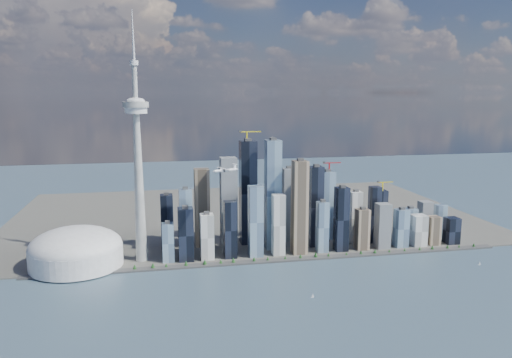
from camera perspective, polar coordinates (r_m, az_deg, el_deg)
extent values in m
plane|color=#375561|center=(931.35, 5.99, -14.32)|extent=(4000.00, 4000.00, 0.00)
cube|color=#383838|center=(1154.77, 2.27, -9.30)|extent=(1100.00, 22.00, 4.00)
cube|color=#4C4C47|center=(1578.16, -1.56, -4.06)|extent=(1400.00, 900.00, 3.00)
cylinder|color=#3F2D1E|center=(1145.61, -21.98, -10.02)|extent=(1.00, 1.00, 2.40)
cone|color=#1C4D1B|center=(1144.44, -21.99, -9.85)|extent=(7.20, 7.20, 8.00)
cylinder|color=#3F2D1E|center=(1132.26, -17.60, -9.99)|extent=(1.00, 1.00, 2.40)
cone|color=#1C4D1B|center=(1131.08, -17.61, -9.82)|extent=(7.20, 7.20, 8.00)
cylinder|color=#3F2D1E|center=(1125.45, -13.15, -9.90)|extent=(1.00, 1.00, 2.40)
cone|color=#1C4D1B|center=(1124.26, -13.16, -9.73)|extent=(7.20, 7.20, 8.00)
cylinder|color=#3F2D1E|center=(1125.29, -8.67, -9.75)|extent=(1.00, 1.00, 2.40)
cone|color=#1C4D1B|center=(1124.09, -8.68, -9.58)|extent=(7.20, 7.20, 8.00)
cylinder|color=#3F2D1E|center=(1131.78, -4.23, -9.55)|extent=(1.00, 1.00, 2.40)
cone|color=#1C4D1B|center=(1130.60, -4.23, -9.37)|extent=(7.20, 7.20, 8.00)
cylinder|color=#3F2D1E|center=(1144.82, 0.14, -9.29)|extent=(1.00, 1.00, 2.40)
cone|color=#1C4D1B|center=(1143.65, 0.14, -9.12)|extent=(7.20, 7.20, 8.00)
cylinder|color=#3F2D1E|center=(1164.18, 4.37, -8.99)|extent=(1.00, 1.00, 2.40)
cone|color=#1C4D1B|center=(1163.03, 4.38, -8.82)|extent=(7.20, 7.20, 8.00)
cylinder|color=#3F2D1E|center=(1189.56, 8.44, -8.66)|extent=(1.00, 1.00, 2.40)
cone|color=#1C4D1B|center=(1188.43, 8.45, -8.49)|extent=(7.20, 7.20, 8.00)
cylinder|color=#3F2D1E|center=(1220.57, 12.32, -8.30)|extent=(1.00, 1.00, 2.40)
cone|color=#1C4D1B|center=(1219.47, 12.32, -8.14)|extent=(7.20, 7.20, 8.00)
cylinder|color=#3F2D1E|center=(1256.81, 15.98, -7.92)|extent=(1.00, 1.00, 2.40)
cone|color=#1C4D1B|center=(1255.74, 15.99, -7.77)|extent=(7.20, 7.20, 8.00)
cylinder|color=#3F2D1E|center=(1297.83, 19.41, -7.54)|extent=(1.00, 1.00, 2.40)
cone|color=#1C4D1B|center=(1296.80, 19.42, -7.39)|extent=(7.20, 7.20, 8.00)
cylinder|color=#3F2D1E|center=(1343.20, 22.62, -7.16)|extent=(1.00, 1.00, 2.40)
cone|color=#1C4D1B|center=(1342.20, 22.63, -7.01)|extent=(7.20, 7.20, 8.00)
cube|color=black|center=(1146.16, -8.01, -6.28)|extent=(34.00, 34.00, 122.10)
cube|color=#708AA9|center=(1189.94, -8.17, -4.85)|extent=(30.00, 30.00, 155.40)
cube|color=silver|center=(1152.09, -5.50, -6.57)|extent=(30.00, 30.00, 105.45)
cube|color=tan|center=(1242.00, -6.03, -3.26)|extent=(36.00, 36.00, 194.25)
cube|color=slate|center=(1191.16, -3.16, -2.96)|extent=(38.00, 38.00, 227.55)
cube|color=black|center=(1154.73, -2.78, -5.79)|extent=(28.00, 28.00, 133.20)
cube|color=#708AA9|center=(1159.43, -0.09, -4.86)|extent=(32.00, 32.00, 166.50)
cube|color=black|center=(1249.35, -1.03, -1.56)|extent=(40.00, 40.00, 260.85)
cube|color=#708AA9|center=(1207.04, 2.01, -1.84)|extent=(36.00, 36.00, 266.40)
cube|color=silver|center=(1173.85, 2.55, -5.24)|extent=(28.00, 28.00, 144.30)
cube|color=tan|center=(1178.47, 5.17, -3.27)|extent=(34.00, 34.00, 222.00)
cube|color=slate|center=(1280.63, 3.83, -2.95)|extent=(30.00, 30.00, 188.70)
cube|color=black|center=(1243.56, 6.94, -3.13)|extent=(32.00, 32.00, 199.80)
cube|color=#708AA9|center=(1207.05, 7.65, -5.44)|extent=(26.00, 26.00, 122.10)
cube|color=black|center=(1219.63, 9.90, -4.54)|extent=(30.00, 30.00, 155.40)
cube|color=#708AA9|center=(1312.65, 8.26, -2.97)|extent=(34.00, 34.00, 177.60)
cube|color=silver|center=(1285.53, 11.16, -4.34)|extent=(28.00, 28.00, 133.20)
cube|color=tan|center=(1245.26, 12.02, -5.63)|extent=(30.00, 30.00, 99.90)
cube|color=slate|center=(1264.07, 14.12, -5.22)|extent=(32.00, 32.00, 111.00)
cube|color=black|center=(1303.83, 13.21, -3.97)|extent=(26.00, 26.00, 144.30)
cube|color=#708AA9|center=(1288.05, 16.12, -5.41)|extent=(30.00, 30.00, 94.35)
cube|color=black|center=(1375.57, 14.15, -3.76)|extent=(28.00, 28.00, 122.10)
cube|color=#708AA9|center=(1355.02, 17.03, -4.95)|extent=(30.00, 30.00, 83.25)
cube|color=silver|center=(1313.56, 18.05, -5.59)|extent=(34.00, 34.00, 77.70)
cube|color=tan|center=(1336.53, 19.74, -5.55)|extent=(28.00, 28.00, 72.15)
cube|color=slate|center=(1374.61, 18.70, -4.47)|extent=(30.00, 30.00, 99.90)
cube|color=black|center=(1360.61, 21.36, -5.50)|extent=(32.00, 32.00, 66.60)
cube|color=#708AA9|center=(1398.66, 20.29, -4.56)|extent=(26.00, 26.00, 88.80)
cube|color=black|center=(1244.69, -10.15, -4.78)|extent=(30.00, 30.00, 133.20)
cube|color=#708AA9|center=(1149.55, -10.00, -7.15)|extent=(26.00, 26.00, 88.80)
cube|color=yellow|center=(1229.27, -1.05, 4.91)|extent=(3.00, 3.00, 22.00)
cube|color=yellow|center=(1229.87, -0.67, 5.43)|extent=(55.00, 2.20, 2.20)
cube|color=#383838|center=(1225.41, -1.81, 5.50)|extent=(6.00, 4.00, 4.00)
cube|color=red|center=(1294.41, 8.37, 1.35)|extent=(3.00, 3.00, 22.00)
cube|color=red|center=(1295.28, 8.68, 1.84)|extent=(48.00, 2.20, 2.20)
cube|color=#383838|center=(1287.83, 7.78, 1.90)|extent=(6.00, 4.00, 4.00)
cube|color=yellow|center=(1360.83, 14.27, -0.81)|extent=(3.00, 3.00, 22.00)
cube|color=yellow|center=(1361.81, 14.55, -0.35)|extent=(45.00, 2.20, 2.20)
cube|color=#383838|center=(1352.82, 13.78, -0.29)|extent=(6.00, 4.00, 4.00)
cone|color=gray|center=(1139.97, -13.22, -0.91)|extent=(26.00, 26.00, 340.00)
cylinder|color=silver|center=(1121.63, -13.57, 7.66)|extent=(48.00, 48.00, 14.00)
cylinder|color=gray|center=(1121.29, -13.59, 8.27)|extent=(56.00, 56.00, 12.00)
ellipsoid|color=silver|center=(1121.14, -13.61, 8.68)|extent=(40.00, 40.00, 14.00)
cylinder|color=gray|center=(1121.25, -13.69, 10.72)|extent=(11.00, 11.00, 80.00)
cylinder|color=silver|center=(1122.78, -13.78, 12.76)|extent=(18.00, 18.00, 10.00)
cone|color=silver|center=(1127.52, -13.90, 15.70)|extent=(7.00, 7.00, 105.00)
cylinder|color=silver|center=(1179.75, -19.83, -8.29)|extent=(200.00, 200.00, 44.00)
ellipsoid|color=silver|center=(1173.31, -19.90, -7.27)|extent=(200.00, 200.00, 84.00)
cylinder|color=white|center=(1057.75, -3.58, 0.99)|extent=(49.41, 24.58, 6.24)
cone|color=white|center=(1045.22, -4.83, 0.87)|extent=(8.65, 8.32, 6.24)
cone|color=white|center=(1071.27, -2.30, 1.12)|extent=(11.37, 9.41, 6.24)
cube|color=white|center=(1056.30, -3.67, 1.16)|extent=(27.47, 53.61, 0.98)
cylinder|color=white|center=(1047.31, -3.38, 1.00)|extent=(11.26, 7.23, 3.51)
cylinder|color=white|center=(1065.79, -3.95, 1.15)|extent=(11.26, 7.23, 3.51)
cylinder|color=#3F3F3F|center=(1044.47, -3.66, 0.98)|extent=(3.16, 7.35, 7.80)
cylinder|color=#3F3F3F|center=(1063.00, -4.23, 1.12)|extent=(3.16, 7.35, 7.80)
cube|color=white|center=(1068.87, -2.44, 1.43)|extent=(5.36, 2.75, 10.73)
cube|color=white|center=(1068.09, -2.44, 1.72)|extent=(10.49, 17.89, 0.68)
cube|color=white|center=(969.56, 6.45, -13.30)|extent=(5.68, 2.01, 0.74)
cylinder|color=#999999|center=(967.89, 6.46, -13.06)|extent=(0.22, 0.22, 8.38)
cube|color=white|center=(1236.86, 24.14, -8.94)|extent=(5.94, 2.42, 0.77)
cylinder|color=#999999|center=(1235.51, 24.15, -8.75)|extent=(0.23, 0.23, 8.67)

